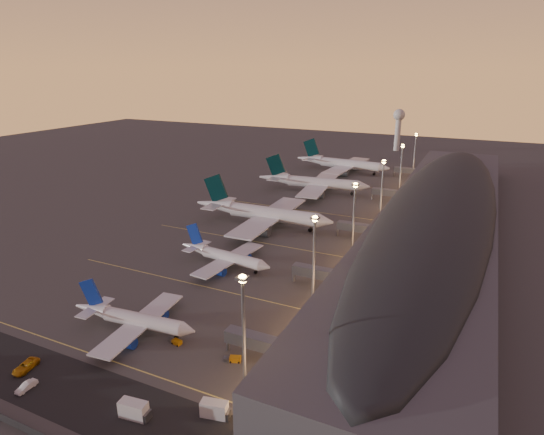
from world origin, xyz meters
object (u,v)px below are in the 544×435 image
at_px(service_van_b, 26,366).
at_px(baggage_tug_b, 233,359).
at_px(catering_truck_b, 216,410).
at_px(airliner_wide_mid, 313,183).
at_px(radar_tower, 399,123).
at_px(baggage_tug_a, 176,342).
at_px(airliner_narrow_south, 133,319).
at_px(airliner_narrow_north, 224,256).
at_px(airliner_wide_far, 342,164).
at_px(airliner_wide_near, 262,213).
at_px(service_van_c, 26,386).
at_px(catering_truck_a, 135,410).

bearing_deg(service_van_b, baggage_tug_b, 18.14).
relative_size(catering_truck_b, service_van_b, 0.96).
bearing_deg(airliner_wide_mid, radar_tower, 77.51).
height_order(catering_truck_b, service_van_b, catering_truck_b).
bearing_deg(baggage_tug_a, catering_truck_b, -27.94).
xyz_separation_m(airliner_narrow_south, radar_tower, (9.73, 292.93, 18.63)).
xyz_separation_m(airliner_narrow_south, airliner_narrow_north, (0.16, 43.95, 0.10)).
height_order(airliner_narrow_north, airliner_wide_far, airliner_wide_far).
xyz_separation_m(baggage_tug_a, catering_truck_b, (21.64, -16.36, 1.01)).
bearing_deg(airliner_wide_mid, airliner_wide_near, -96.84).
distance_m(airliner_wide_mid, baggage_tug_a, 147.83).
relative_size(airliner_wide_mid, airliner_wide_far, 0.98).
relative_size(radar_tower, baggage_tug_b, 7.82).
distance_m(service_van_b, service_van_c, 7.39).
relative_size(airliner_wide_mid, baggage_tug_b, 14.57).
bearing_deg(airliner_narrow_south, airliner_wide_far, 86.39).
height_order(airliner_wide_near, catering_truck_a, airliner_wide_near).
xyz_separation_m(airliner_wide_near, catering_truck_b, (41.73, -103.13, -3.69)).
bearing_deg(catering_truck_a, airliner_wide_near, 97.13).
height_order(baggage_tug_b, service_van_b, service_van_b).
bearing_deg(airliner_wide_far, radar_tower, 83.96).
bearing_deg(airliner_wide_mid, service_van_c, -95.67).
xyz_separation_m(catering_truck_a, service_van_c, (-25.75, -3.52, -0.83)).
bearing_deg(airliner_wide_mid, airliner_wide_far, 84.61).
relative_size(airliner_wide_far, service_van_c, 13.55).
bearing_deg(service_van_b, baggage_tug_a, 32.15).
bearing_deg(service_van_b, catering_truck_a, -12.60).
xyz_separation_m(baggage_tug_a, baggage_tug_b, (16.01, -0.08, 0.04)).
bearing_deg(baggage_tug_a, airliner_wide_far, 104.90).
bearing_deg(baggage_tug_a, service_van_b, -127.66).
bearing_deg(airliner_narrow_south, airliner_narrow_north, 84.12).
relative_size(airliner_narrow_south, airliner_wide_near, 0.56).
bearing_deg(airliner_wide_near, airliner_narrow_north, -81.51).
relative_size(airliner_wide_near, radar_tower, 1.93).
distance_m(catering_truck_a, service_van_b, 31.71).
bearing_deg(catering_truck_b, baggage_tug_a, 131.28).
height_order(airliner_narrow_north, baggage_tug_a, airliner_narrow_north).
distance_m(airliner_wide_mid, service_van_c, 173.20).
relative_size(baggage_tug_a, catering_truck_b, 0.62).
bearing_deg(catering_truck_a, catering_truck_b, 19.15).
bearing_deg(airliner_narrow_south, baggage_tug_b, -6.29).
height_order(airliner_wide_near, baggage_tug_b, airliner_wide_near).
distance_m(airliner_narrow_north, airliner_wide_near, 43.23).
bearing_deg(radar_tower, airliner_narrow_north, -92.20).
distance_m(airliner_wide_far, baggage_tug_a, 201.81).
bearing_deg(baggage_tug_b, airliner_narrow_north, 103.36).
bearing_deg(baggage_tug_a, service_van_c, -114.56).
bearing_deg(airliner_wide_mid, catering_truck_a, -87.04).
bearing_deg(catering_truck_b, airliner_narrow_north, 108.03).
bearing_deg(baggage_tug_a, catering_truck_a, -61.87).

